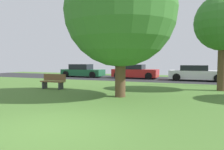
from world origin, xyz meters
The scene contains 8 objects.
ground_plane centered at (0.00, 0.00, 0.00)m, with size 44.00×44.00×0.00m, color #47702D.
road_strip centered at (0.00, 16.00, 0.00)m, with size 44.00×6.40×0.01m, color #28282B.
oak_tree_left centered at (0.06, 5.36, 4.06)m, with size 5.27×5.27×6.71m.
maple_tree_near centered at (4.75, 9.56, 3.85)m, with size 3.21×3.21×5.50m.
parked_car_green centered at (-8.01, 15.97, 0.62)m, with size 4.47×1.93×1.35m.
parked_car_red centered at (-2.36, 16.33, 0.63)m, with size 4.35×2.08×1.35m.
parked_car_white centered at (3.28, 15.75, 0.62)m, with size 4.56×2.00×1.34m.
park_bench centered at (-4.79, 6.66, 0.46)m, with size 1.60×0.45×0.90m.
Camera 1 is at (3.62, -4.54, 1.74)m, focal length 35.43 mm.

